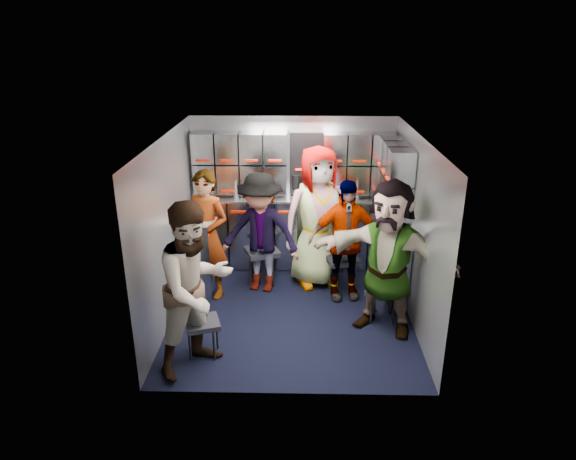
{
  "coord_description": "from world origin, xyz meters",
  "views": [
    {
      "loc": [
        0.08,
        -5.41,
        3.18
      ],
      "look_at": [
        -0.05,
        0.35,
        0.92
      ],
      "focal_mm": 32.0,
      "sensor_mm": 36.0,
      "label": 1
    }
  ],
  "objects_px": {
    "attendant_arc_a": "(196,288)",
    "attendant_arc_b": "(261,233)",
    "jump_seat_near_right": "(382,291)",
    "attendant_arc_e": "(388,258)",
    "jump_seat_mid_left": "(262,253)",
    "jump_seat_center": "(316,252)",
    "jump_seat_mid_right": "(342,261)",
    "attendant_standing": "(207,235)",
    "attendant_arc_c": "(318,217)",
    "attendant_arc_d": "(344,240)",
    "jump_seat_near_left": "(202,325)"
  },
  "relations": [
    {
      "from": "attendant_arc_a",
      "to": "attendant_arc_b",
      "type": "relative_size",
      "value": 1.12
    },
    {
      "from": "attendant_standing",
      "to": "attendant_arc_c",
      "type": "distance_m",
      "value": 1.43
    },
    {
      "from": "jump_seat_mid_left",
      "to": "attendant_arc_a",
      "type": "height_order",
      "value": "attendant_arc_a"
    },
    {
      "from": "jump_seat_mid_left",
      "to": "jump_seat_mid_right",
      "type": "bearing_deg",
      "value": -9.47
    },
    {
      "from": "attendant_standing",
      "to": "jump_seat_near_left",
      "type": "bearing_deg",
      "value": -60.87
    },
    {
      "from": "jump_seat_mid_right",
      "to": "attendant_arc_e",
      "type": "height_order",
      "value": "attendant_arc_e"
    },
    {
      "from": "jump_seat_mid_right",
      "to": "attendant_standing",
      "type": "bearing_deg",
      "value": -174.12
    },
    {
      "from": "jump_seat_mid_right",
      "to": "attendant_standing",
      "type": "relative_size",
      "value": 0.29
    },
    {
      "from": "jump_seat_center",
      "to": "jump_seat_near_right",
      "type": "distance_m",
      "value": 1.33
    },
    {
      "from": "jump_seat_mid_right",
      "to": "attendant_standing",
      "type": "xyz_separation_m",
      "value": [
        -1.69,
        -0.17,
        0.41
      ]
    },
    {
      "from": "jump_seat_near_left",
      "to": "attendant_arc_d",
      "type": "bearing_deg",
      "value": 40.19
    },
    {
      "from": "jump_seat_near_left",
      "to": "jump_seat_mid_left",
      "type": "xyz_separation_m",
      "value": [
        0.5,
        1.65,
        0.07
      ]
    },
    {
      "from": "jump_seat_mid_left",
      "to": "attendant_arc_a",
      "type": "bearing_deg",
      "value": -105.22
    },
    {
      "from": "jump_seat_mid_right",
      "to": "attendant_standing",
      "type": "height_order",
      "value": "attendant_standing"
    },
    {
      "from": "jump_seat_mid_left",
      "to": "attendant_arc_b",
      "type": "distance_m",
      "value": 0.4
    },
    {
      "from": "jump_seat_center",
      "to": "jump_seat_near_right",
      "type": "bearing_deg",
      "value": -56.93
    },
    {
      "from": "attendant_arc_b",
      "to": "attendant_arc_e",
      "type": "xyz_separation_m",
      "value": [
        1.45,
        -0.91,
        0.09
      ]
    },
    {
      "from": "attendant_standing",
      "to": "attendant_arc_e",
      "type": "relative_size",
      "value": 0.93
    },
    {
      "from": "jump_seat_mid_left",
      "to": "attendant_standing",
      "type": "xyz_separation_m",
      "value": [
        -0.65,
        -0.35,
        0.39
      ]
    },
    {
      "from": "attendant_arc_c",
      "to": "attendant_arc_b",
      "type": "bearing_deg",
      "value": 178.88
    },
    {
      "from": "jump_seat_near_right",
      "to": "attendant_arc_c",
      "type": "distance_m",
      "value": 1.31
    },
    {
      "from": "jump_seat_near_left",
      "to": "jump_seat_center",
      "type": "bearing_deg",
      "value": 56.76
    },
    {
      "from": "attendant_arc_a",
      "to": "attendant_arc_e",
      "type": "bearing_deg",
      "value": -26.6
    },
    {
      "from": "jump_seat_mid_right",
      "to": "jump_seat_near_right",
      "type": "distance_m",
      "value": 0.84
    },
    {
      "from": "attendant_arc_a",
      "to": "jump_seat_near_right",
      "type": "bearing_deg",
      "value": -22.13
    },
    {
      "from": "jump_seat_near_right",
      "to": "attendant_arc_a",
      "type": "distance_m",
      "value": 2.21
    },
    {
      "from": "attendant_standing",
      "to": "attendant_arc_d",
      "type": "relative_size",
      "value": 1.06
    },
    {
      "from": "attendant_arc_e",
      "to": "attendant_arc_a",
      "type": "bearing_deg",
      "value": -131.8
    },
    {
      "from": "attendant_arc_a",
      "to": "attendant_arc_b",
      "type": "bearing_deg",
      "value": 25.71
    },
    {
      "from": "attendant_arc_a",
      "to": "attendant_arc_e",
      "type": "distance_m",
      "value": 2.09
    },
    {
      "from": "jump_seat_mid_left",
      "to": "jump_seat_near_right",
      "type": "relative_size",
      "value": 1.16
    },
    {
      "from": "attendant_arc_c",
      "to": "attendant_arc_d",
      "type": "xyz_separation_m",
      "value": [
        0.32,
        -0.38,
        -0.16
      ]
    },
    {
      "from": "jump_seat_near_right",
      "to": "attendant_arc_d",
      "type": "height_order",
      "value": "attendant_arc_d"
    },
    {
      "from": "jump_seat_mid_left",
      "to": "jump_seat_center",
      "type": "bearing_deg",
      "value": 16.12
    },
    {
      "from": "jump_seat_mid_right",
      "to": "attendant_arc_d",
      "type": "relative_size",
      "value": 0.31
    },
    {
      "from": "jump_seat_mid_left",
      "to": "attendant_arc_b",
      "type": "relative_size",
      "value": 0.33
    },
    {
      "from": "attendant_arc_b",
      "to": "jump_seat_center",
      "type": "bearing_deg",
      "value": 42.61
    },
    {
      "from": "jump_seat_center",
      "to": "attendant_standing",
      "type": "relative_size",
      "value": 0.25
    },
    {
      "from": "attendant_arc_c",
      "to": "attendant_arc_a",
      "type": "bearing_deg",
      "value": -140.48
    },
    {
      "from": "attendant_arc_e",
      "to": "jump_seat_mid_left",
      "type": "bearing_deg",
      "value": 170.38
    },
    {
      "from": "attendant_arc_e",
      "to": "jump_seat_near_left",
      "type": "bearing_deg",
      "value": -136.55
    },
    {
      "from": "jump_seat_center",
      "to": "attendant_arc_a",
      "type": "bearing_deg",
      "value": -120.86
    },
    {
      "from": "jump_seat_mid_left",
      "to": "attendant_arc_e",
      "type": "xyz_separation_m",
      "value": [
        1.45,
        -1.09,
        0.45
      ]
    },
    {
      "from": "jump_seat_near_left",
      "to": "jump_seat_mid_left",
      "type": "height_order",
      "value": "jump_seat_mid_left"
    },
    {
      "from": "jump_seat_near_right",
      "to": "attendant_arc_e",
      "type": "xyz_separation_m",
      "value": [
        -0.0,
        -0.18,
        0.51
      ]
    },
    {
      "from": "jump_seat_mid_left",
      "to": "attendant_arc_c",
      "type": "relative_size",
      "value": 0.28
    },
    {
      "from": "attendant_arc_d",
      "to": "attendant_arc_e",
      "type": "height_order",
      "value": "attendant_arc_e"
    },
    {
      "from": "jump_seat_near_left",
      "to": "attendant_arc_e",
      "type": "relative_size",
      "value": 0.24
    },
    {
      "from": "attendant_arc_b",
      "to": "jump_seat_near_left",
      "type": "bearing_deg",
      "value": -94.4
    },
    {
      "from": "attendant_standing",
      "to": "attendant_arc_c",
      "type": "bearing_deg",
      "value": 37.82
    }
  ]
}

